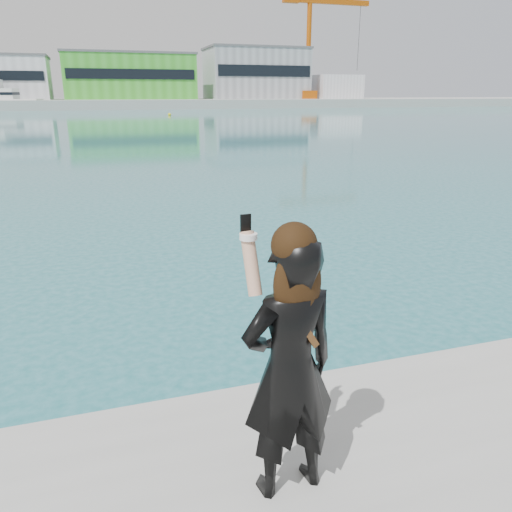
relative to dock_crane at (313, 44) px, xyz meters
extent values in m
cube|color=#9E9E99|center=(-53.20, 8.00, -14.07)|extent=(320.00, 40.00, 2.00)
cube|color=green|center=(-45.20, 6.00, -8.07)|extent=(30.00, 16.00, 10.00)
cube|color=black|center=(-45.20, -2.10, -7.57)|extent=(28.50, 0.20, 2.20)
cube|color=#59595B|center=(-45.20, 6.00, -2.82)|extent=(30.60, 16.32, 0.50)
cube|color=gray|center=(-13.20, 6.00, -7.07)|extent=(25.00, 15.00, 12.00)
cube|color=black|center=(-13.20, -1.60, -6.47)|extent=(23.75, 0.20, 2.64)
cube|color=#59595B|center=(-13.20, 6.00, -0.82)|extent=(25.50, 15.30, 0.50)
cube|color=silver|center=(8.80, 4.00, -10.07)|extent=(12.00, 10.00, 6.00)
cube|color=#D1570C|center=(-1.20, 0.00, -12.07)|extent=(4.00, 4.00, 2.00)
cylinder|color=#D1570C|center=(-1.20, 0.00, -0.07)|extent=(1.20, 1.20, 22.00)
cube|color=#D1570C|center=(4.80, 0.00, 9.93)|extent=(20.00, 1.20, 1.20)
cylinder|color=black|center=(12.80, 0.00, 1.93)|extent=(0.10, 0.10, 16.00)
cylinder|color=silver|center=(-31.20, -1.00, -9.07)|extent=(0.16, 0.16, 8.00)
cube|color=red|center=(-30.60, -1.00, -5.67)|extent=(1.20, 0.04, 0.80)
sphere|color=yellow|center=(-43.08, -42.62, -15.07)|extent=(0.50, 0.50, 0.50)
imported|color=black|center=(-53.92, -122.27, -13.37)|extent=(0.70, 0.50, 1.79)
sphere|color=black|center=(-53.92, -122.29, -12.54)|extent=(0.27, 0.27, 0.27)
ellipsoid|color=black|center=(-53.91, -122.34, -12.76)|extent=(0.30, 0.16, 0.48)
cylinder|color=tan|center=(-54.15, -122.19, -12.65)|extent=(0.11, 0.22, 0.39)
cylinder|color=white|center=(-54.16, -122.15, -12.50)|extent=(0.11, 0.11, 0.04)
cube|color=black|center=(-54.16, -122.11, -12.44)|extent=(0.07, 0.02, 0.13)
cube|color=#4C2D14|center=(-53.88, -122.35, -13.01)|extent=(0.25, 0.04, 0.37)
camera|label=1|loc=(-54.97, -124.85, -11.70)|focal=35.00mm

